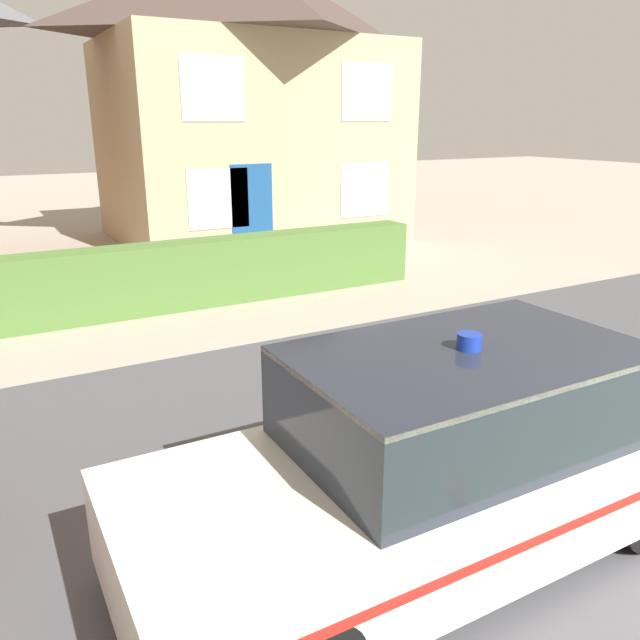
{
  "coord_description": "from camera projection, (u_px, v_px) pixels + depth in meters",
  "views": [
    {
      "loc": [
        -3.92,
        -0.6,
        3.01
      ],
      "look_at": [
        -0.93,
        4.75,
        1.05
      ],
      "focal_mm": 35.0,
      "sensor_mm": 36.0,
      "label": 1
    }
  ],
  "objects": [
    {
      "name": "road_strip",
      "position": [
        434.0,
        421.0,
        6.53
      ],
      "size": [
        28.0,
        6.27,
        0.01
      ],
      "primitive_type": "cube",
      "color": "#4C4C51",
      "rests_on": "ground"
    },
    {
      "name": "garden_hedge",
      "position": [
        162.0,
        277.0,
        10.25
      ],
      "size": [
        9.48,
        0.61,
        1.11
      ],
      "primitive_type": "cube",
      "color": "#4C7233",
      "rests_on": "ground"
    },
    {
      "name": "house_right",
      "position": [
        248.0,
        97.0,
        16.07
      ],
      "size": [
        7.3,
        5.61,
        7.06
      ],
      "color": "tan",
      "rests_on": "ground"
    },
    {
      "name": "police_car",
      "position": [
        442.0,
        457.0,
        4.43
      ],
      "size": [
        4.45,
        1.71,
        1.62
      ],
      "rotation": [
        0.0,
        0.0,
        3.14
      ],
      "color": "black",
      "rests_on": "road_strip"
    }
  ]
}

